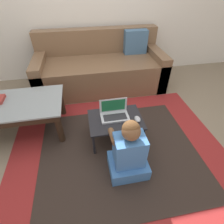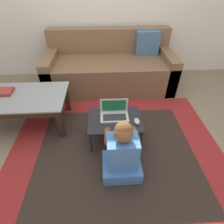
% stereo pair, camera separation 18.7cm
% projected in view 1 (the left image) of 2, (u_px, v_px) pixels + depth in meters
% --- Properties ---
extents(ground_plane, '(16.00, 16.00, 0.00)m').
position_uv_depth(ground_plane, '(110.00, 136.00, 2.09)').
color(ground_plane, '#7F705B').
extents(area_rug, '(2.32, 1.96, 0.01)m').
position_uv_depth(area_rug, '(119.00, 152.00, 1.89)').
color(area_rug, maroon).
rests_on(area_rug, ground_plane).
extents(couch, '(1.96, 0.88, 0.83)m').
position_uv_depth(couch, '(101.00, 68.00, 2.83)').
color(couch, brown).
rests_on(couch, ground_plane).
extents(coffee_table, '(1.15, 0.62, 0.42)m').
position_uv_depth(coffee_table, '(10.00, 108.00, 1.92)').
color(coffee_table, gray).
rests_on(coffee_table, ground_plane).
extents(laptop_desk, '(0.58, 0.42, 0.30)m').
position_uv_depth(laptop_desk, '(116.00, 121.00, 1.89)').
color(laptop_desk, black).
rests_on(laptop_desk, ground_plane).
extents(laptop, '(0.30, 0.18, 0.19)m').
position_uv_depth(laptop, '(114.00, 114.00, 1.89)').
color(laptop, '#B7BCC6').
rests_on(laptop, laptop_desk).
extents(computer_mouse, '(0.06, 0.10, 0.03)m').
position_uv_depth(computer_mouse, '(137.00, 119.00, 1.85)').
color(computer_mouse, '#B2B7C1').
rests_on(computer_mouse, laptop_desk).
extents(person_seated, '(0.36, 0.39, 0.63)m').
position_uv_depth(person_seated, '(129.00, 153.00, 1.57)').
color(person_seated, '#3D70B2').
rests_on(person_seated, ground_plane).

